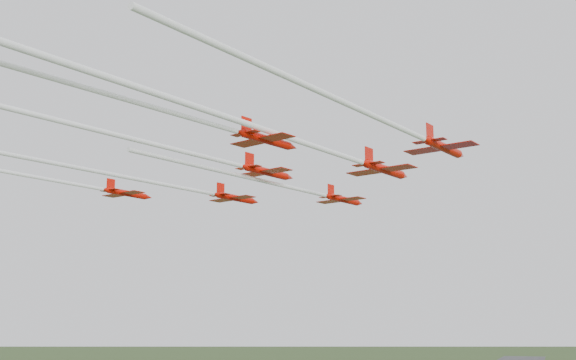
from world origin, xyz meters
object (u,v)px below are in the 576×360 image
(jet_row3_left, at_px, (19,174))
(jet_row3_mid, at_px, (179,150))
(jet_lead, at_px, (300,189))
(jet_row3_right, at_px, (391,123))
(jet_row2_right, at_px, (315,146))
(jet_row4_right, at_px, (165,110))
(jet_row2_left, at_px, (173,186))

(jet_row3_left, bearing_deg, jet_row3_mid, 9.10)
(jet_lead, distance_m, jet_row3_mid, 26.23)
(jet_lead, bearing_deg, jet_row3_mid, -86.44)
(jet_row3_mid, bearing_deg, jet_lead, 93.70)
(jet_row3_mid, bearing_deg, jet_row3_right, 5.33)
(jet_lead, bearing_deg, jet_row2_right, -47.43)
(jet_row3_left, height_order, jet_row4_right, jet_row3_left)
(jet_row3_left, bearing_deg, jet_row2_left, 49.14)
(jet_row2_right, bearing_deg, jet_row3_left, -161.70)
(jet_row4_right, bearing_deg, jet_row3_right, 45.26)
(jet_row3_right, bearing_deg, jet_row2_right, 152.14)
(jet_row4_right, bearing_deg, jet_lead, 110.57)
(jet_row2_left, relative_size, jet_row4_right, 0.94)
(jet_row3_right, relative_size, jet_row4_right, 0.93)
(jet_lead, height_order, jet_row3_left, jet_row3_left)
(jet_row2_left, distance_m, jet_row2_right, 27.33)
(jet_row2_right, height_order, jet_row3_left, jet_row2_right)
(jet_row3_right, bearing_deg, jet_row2_left, 165.67)
(jet_row4_right, bearing_deg, jet_row2_right, 87.94)
(jet_row3_left, height_order, jet_row3_mid, jet_row3_mid)
(jet_row2_left, relative_size, jet_row3_mid, 0.85)
(jet_row2_left, xyz_separation_m, jet_row3_right, (37.05, -21.97, -0.01))
(jet_lead, relative_size, jet_row3_right, 0.94)
(jet_row3_left, bearing_deg, jet_row2_right, 18.48)
(jet_row2_right, height_order, jet_row3_right, jet_row2_right)
(jet_lead, bearing_deg, jet_row3_right, -38.16)
(jet_row2_left, relative_size, jet_row3_left, 0.78)
(jet_row2_right, bearing_deg, jet_row2_left, 174.57)
(jet_lead, distance_m, jet_row3_left, 40.53)
(jet_row2_left, height_order, jet_row3_right, jet_row3_right)
(jet_row3_left, height_order, jet_row3_right, jet_row3_left)
(jet_lead, height_order, jet_row2_right, jet_row2_right)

